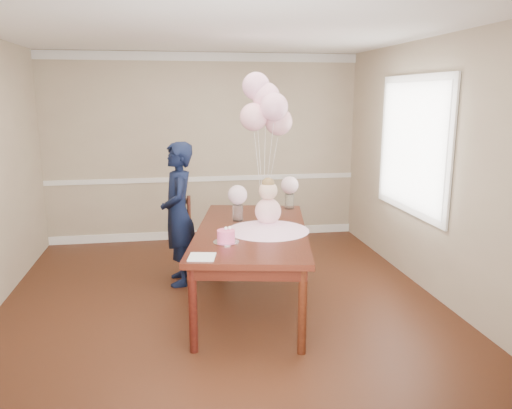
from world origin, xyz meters
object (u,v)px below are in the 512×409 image
(birthday_cake, at_px, (226,236))
(woman, at_px, (178,214))
(dining_chair_seat, at_px, (202,238))
(dining_table_top, at_px, (252,231))

(birthday_cake, xyz_separation_m, woman, (-0.41, 1.18, -0.06))
(dining_chair_seat, height_order, woman, woman)
(dining_table_top, bearing_deg, dining_chair_seat, 125.80)
(dining_table_top, bearing_deg, birthday_cake, -113.96)
(dining_chair_seat, bearing_deg, dining_table_top, -78.68)
(dining_chair_seat, bearing_deg, birthday_cake, -97.70)
(birthday_cake, bearing_deg, dining_chair_seat, 95.56)
(dining_table_top, distance_m, woman, 1.03)
(dining_chair_seat, distance_m, woman, 0.50)
(birthday_cake, bearing_deg, dining_table_top, 54.82)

